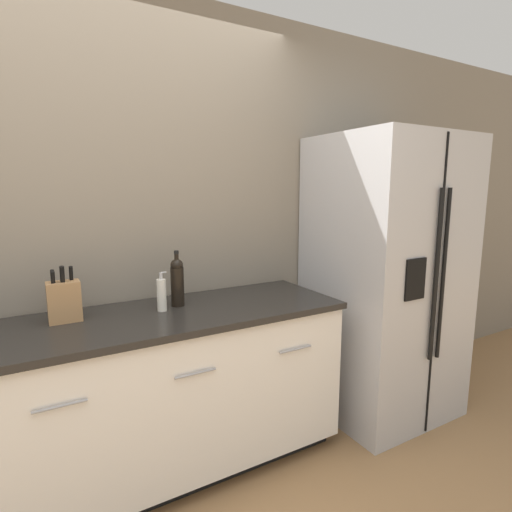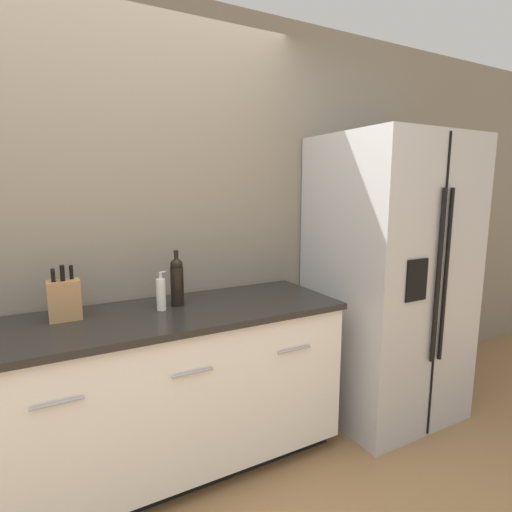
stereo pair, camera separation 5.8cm
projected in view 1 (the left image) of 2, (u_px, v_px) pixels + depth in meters
The scene contains 6 objects.
wall_back at pixel (84, 234), 2.13m from camera, with size 10.00×0.05×2.60m.
counter_unit at pixel (121, 404), 2.02m from camera, with size 2.37×0.64×0.91m.
refrigerator at pixel (385, 278), 2.72m from camera, with size 0.88×0.82×1.87m.
knife_block at pixel (64, 301), 1.91m from camera, with size 0.15×0.10×0.27m.
wine_bottle at pixel (177, 281), 2.16m from camera, with size 0.07×0.07×0.30m.
soap_dispenser at pixel (162, 295), 2.07m from camera, with size 0.05×0.05×0.21m.
Camera 1 is at (-0.26, -1.17, 1.54)m, focal length 28.00 mm.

